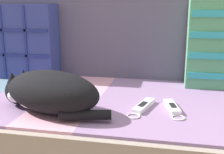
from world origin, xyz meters
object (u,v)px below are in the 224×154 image
at_px(game_remote_near, 172,108).
at_px(couch, 127,138).
at_px(game_remote_far, 143,106).
at_px(sleeping_cat, 48,92).
at_px(throw_pillow_quilted, 21,41).

bearing_deg(game_remote_near, couch, 143.32).
bearing_deg(game_remote_far, sleeping_cat, -164.63).
relative_size(couch, game_remote_near, 11.41).
relative_size(sleeping_cat, game_remote_far, 2.16).
bearing_deg(game_remote_far, throw_pillow_quilted, 151.87).
bearing_deg(sleeping_cat, game_remote_far, 15.37).
distance_m(throw_pillow_quilted, sleeping_cat, 0.60).
bearing_deg(throw_pillow_quilted, game_remote_far, -28.13).
height_order(throw_pillow_quilted, sleeping_cat, throw_pillow_quilted).
xyz_separation_m(couch, game_remote_near, (0.19, -0.14, 0.21)).
bearing_deg(couch, sleeping_cat, -137.25).
xyz_separation_m(couch, throw_pillow_quilted, (-0.62, 0.23, 0.40)).
relative_size(couch, sleeping_cat, 4.81).
relative_size(throw_pillow_quilted, game_remote_near, 2.06).
height_order(sleeping_cat, game_remote_far, sleeping_cat).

